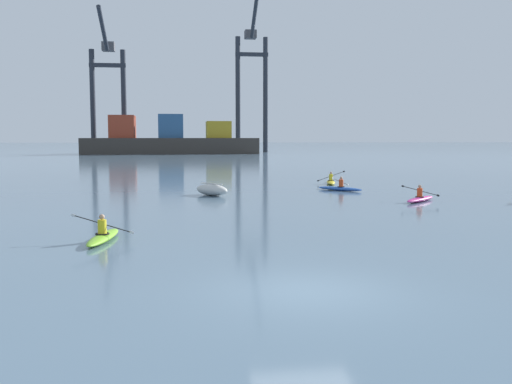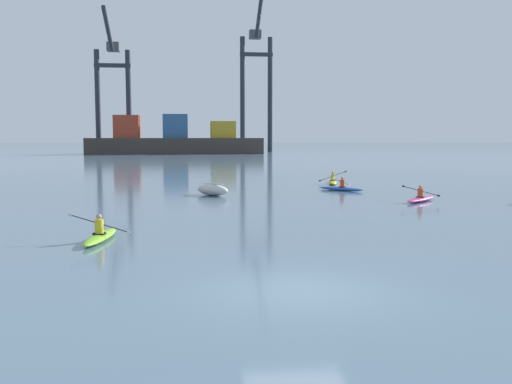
% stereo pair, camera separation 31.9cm
% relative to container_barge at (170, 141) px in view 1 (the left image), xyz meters
% --- Properties ---
extents(ground_plane, '(800.00, 800.00, 0.00)m').
position_rel_container_barge_xyz_m(ground_plane, '(5.00, -114.42, -2.87)').
color(ground_plane, slate).
extents(container_barge, '(38.10, 9.59, 8.64)m').
position_rel_container_barge_xyz_m(container_barge, '(0.00, 0.00, 0.00)').
color(container_barge, '#38332D').
rests_on(container_barge, ground).
extents(gantry_crane_west, '(8.14, 16.84, 30.57)m').
position_rel_container_barge_xyz_m(gantry_crane_west, '(-13.91, 6.77, 13.09)').
color(gantry_crane_west, '#232833').
rests_on(gantry_crane_west, ground).
extents(gantry_crane_west_mid, '(8.04, 19.47, 40.11)m').
position_rel_container_barge_xyz_m(gantry_crane_west_mid, '(19.89, 12.26, 16.28)').
color(gantry_crane_west_mid, '#232833').
rests_on(gantry_crane_west_mid, ground).
extents(capsized_dinghy, '(2.46, 2.73, 0.76)m').
position_rel_container_barge_xyz_m(capsized_dinghy, '(4.02, -92.08, -2.52)').
color(capsized_dinghy, beige).
rests_on(capsized_dinghy, ground).
extents(kayak_magenta, '(2.85, 2.81, 0.95)m').
position_rel_container_barge_xyz_m(kayak_magenta, '(15.47, -96.96, -2.70)').
color(kayak_magenta, '#C13384').
rests_on(kayak_magenta, ground).
extents(kayak_blue, '(2.75, 2.90, 0.97)m').
position_rel_container_barge_xyz_m(kayak_blue, '(12.82, -89.98, -2.70)').
color(kayak_blue, '#2856B2').
rests_on(kayak_blue, ground).
extents(kayak_yellow, '(2.14, 3.45, 1.05)m').
position_rel_container_barge_xyz_m(kayak_yellow, '(13.68, -84.47, -2.70)').
color(kayak_yellow, yellow).
rests_on(kayak_yellow, ground).
extents(kayak_lime, '(2.20, 3.45, 0.99)m').
position_rel_container_barge_xyz_m(kayak_lime, '(-0.62, -107.15, -2.70)').
color(kayak_lime, '#7ABC2D').
rests_on(kayak_lime, ground).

